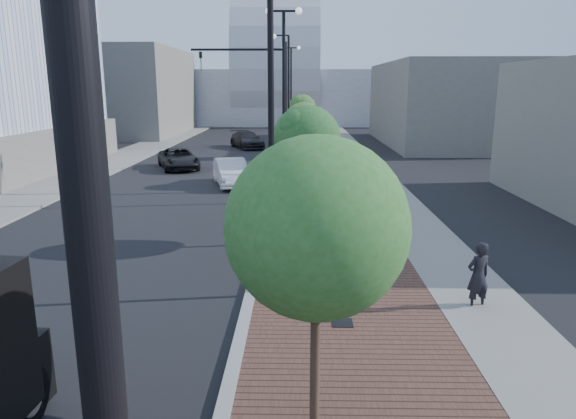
{
  "coord_description": "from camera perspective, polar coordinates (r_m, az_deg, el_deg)",
  "views": [
    {
      "loc": [
        1.31,
        -3.7,
        5.72
      ],
      "look_at": [
        1.0,
        12.0,
        2.0
      ],
      "focal_mm": 32.56,
      "sensor_mm": 36.0,
      "label": 1
    }
  ],
  "objects": [
    {
      "name": "sidewalk",
      "position": [
        44.12,
        4.0,
        5.93
      ],
      "size": [
        7.0,
        140.0,
        0.12
      ],
      "primitive_type": "cube",
      "color": "#4C2D23",
      "rests_on": "ground"
    },
    {
      "name": "concrete_strip",
      "position": [
        44.34,
        7.5,
        5.89
      ],
      "size": [
        2.4,
        140.0,
        0.13
      ],
      "primitive_type": "cube",
      "color": "slate",
      "rests_on": "ground"
    },
    {
      "name": "curb",
      "position": [
        44.08,
        -0.57,
        5.97
      ],
      "size": [
        0.3,
        140.0,
        0.14
      ],
      "primitive_type": "cube",
      "color": "gray",
      "rests_on": "ground"
    },
    {
      "name": "west_sidewalk",
      "position": [
        46.33,
        -16.95,
        5.74
      ],
      "size": [
        4.0,
        140.0,
        0.12
      ],
      "primitive_type": "cube",
      "color": "slate",
      "rests_on": "ground"
    },
    {
      "name": "white_sedan",
      "position": [
        30.89,
        -6.22,
        4.06
      ],
      "size": [
        2.88,
        5.05,
        1.57
      ],
      "primitive_type": "imported",
      "rotation": [
        0.0,
        0.0,
        0.27
      ],
      "color": "silver",
      "rests_on": "ground"
    },
    {
      "name": "dark_car_mid",
      "position": [
        37.87,
        -11.86,
        5.46
      ],
      "size": [
        4.13,
        5.73,
        1.45
      ],
      "primitive_type": "imported",
      "rotation": [
        0.0,
        0.0,
        0.37
      ],
      "color": "black",
      "rests_on": "ground"
    },
    {
      "name": "dark_car_far",
      "position": [
        49.85,
        -4.51,
        7.6
      ],
      "size": [
        4.08,
        5.78,
        1.55
      ],
      "primitive_type": "imported",
      "rotation": [
        0.0,
        0.0,
        0.4
      ],
      "color": "black",
      "rests_on": "ground"
    },
    {
      "name": "pedestrian",
      "position": [
        14.51,
        20.05,
        -6.84
      ],
      "size": [
        0.78,
        0.64,
        1.84
      ],
      "primitive_type": "imported",
      "rotation": [
        0.0,
        0.0,
        3.49
      ],
      "color": "black",
      "rests_on": "ground"
    },
    {
      "name": "streetlight_0",
      "position": [
        2.05,
        -19.92,
        -13.57
      ],
      "size": [
        1.72,
        0.56,
        9.28
      ],
      "color": "black",
      "rests_on": "ground"
    },
    {
      "name": "streetlight_1",
      "position": [
        13.79,
        -2.32,
        7.58
      ],
      "size": [
        1.44,
        0.56,
        9.21
      ],
      "color": "black",
      "rests_on": "ground"
    },
    {
      "name": "streetlight_2",
      "position": [
        25.73,
        -0.45,
        11.32
      ],
      "size": [
        1.72,
        0.56,
        9.28
      ],
      "color": "black",
      "rests_on": "ground"
    },
    {
      "name": "streetlight_3",
      "position": [
        37.74,
        -0.11,
        11.24
      ],
      "size": [
        1.44,
        0.56,
        9.21
      ],
      "color": "black",
      "rests_on": "ground"
    },
    {
      "name": "streetlight_4",
      "position": [
        49.71,
        0.33,
        12.29
      ],
      "size": [
        1.72,
        0.56,
        9.28
      ],
      "color": "black",
      "rests_on": "ground"
    },
    {
      "name": "traffic_mast",
      "position": [
        28.76,
        -2.12,
        11.85
      ],
      "size": [
        5.09,
        0.2,
        8.0
      ],
      "color": "black",
      "rests_on": "ground"
    },
    {
      "name": "tree_0",
      "position": [
        8.02,
        3.48,
        -2.01
      ],
      "size": [
        2.85,
        2.85,
        5.04
      ],
      "color": "#382619",
      "rests_on": "ground"
    },
    {
      "name": "tree_1",
      "position": [
        18.82,
        2.17,
        7.6
      ],
      "size": [
        2.49,
        2.46,
        5.09
      ],
      "color": "#382619",
      "rests_on": "ground"
    },
    {
      "name": "tree_2",
      "position": [
        30.8,
        1.79,
        9.46
      ],
      "size": [
        2.39,
        2.34,
        4.83
      ],
      "color": "#382619",
      "rests_on": "ground"
    },
    {
      "name": "tree_3",
      "position": [
        42.76,
        1.62,
        10.97
      ],
      "size": [
        2.28,
        2.21,
        5.09
      ],
      "color": "#382619",
      "rests_on": "ground"
    },
    {
      "name": "convention_center",
      "position": [
        88.76,
        -1.02,
        13.51
      ],
      "size": [
        50.0,
        30.0,
        50.0
      ],
      "color": "#A0A3AA",
      "rests_on": "ground"
    },
    {
      "name": "commercial_block_nw",
      "position": [
        67.18,
        -17.76,
        12.1
      ],
      "size": [
        14.0,
        20.0,
        10.0
      ],
      "primitive_type": "cube",
      "color": "slate",
      "rests_on": "ground"
    },
    {
      "name": "commercial_block_ne",
      "position": [
        55.7,
        16.75,
        11.01
      ],
      "size": [
        12.0,
        22.0,
        8.0
      ],
      "primitive_type": "cube",
      "color": "#625F58",
      "rests_on": "ground"
    },
    {
      "name": "utility_cover_1",
      "position": [
        13.01,
        5.96,
        -12.19
      ],
      "size": [
        0.5,
        0.5,
        0.02
      ],
      "primitive_type": "cube",
      "color": "black",
      "rests_on": "sidewalk"
    },
    {
      "name": "utility_cover_2",
      "position": [
        23.4,
        3.77,
        -0.52
      ],
      "size": [
        0.5,
        0.5,
        0.02
      ],
      "primitive_type": "cube",
      "color": "black",
      "rests_on": "sidewalk"
    }
  ]
}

